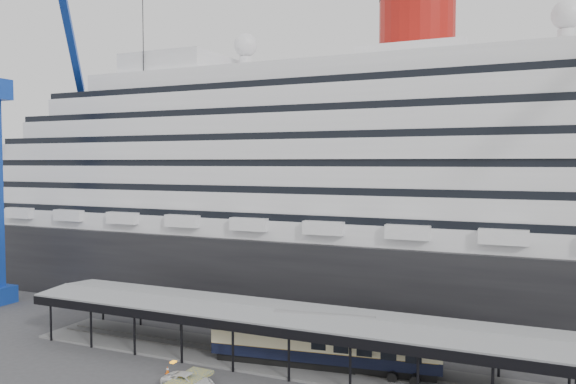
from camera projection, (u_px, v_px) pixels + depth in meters
name	position (u px, v px, depth m)	size (l,w,h in m)	color
ground	(256.00, 380.00, 51.05)	(200.00, 200.00, 0.00)	#3A3A3D
cruise_ship	(359.00, 173.00, 79.31)	(130.00, 30.00, 43.90)	black
platform_canopy	(279.00, 339.00, 55.49)	(56.00, 9.18, 5.30)	slate
crane_blue	(1.00, 161.00, 77.89)	(22.63, 19.19, 47.60)	#163FAB
port_truck	(188.00, 381.00, 49.01)	(2.20, 4.77, 1.32)	silver
pullman_carriage	(324.00, 342.00, 53.58)	(22.26, 5.75, 21.67)	black
traffic_cone_left	(168.00, 370.00, 52.50)	(0.51, 0.51, 0.75)	#D2520B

